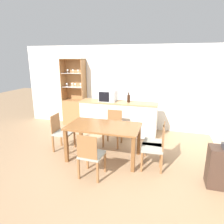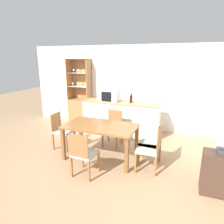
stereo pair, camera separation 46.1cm
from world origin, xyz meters
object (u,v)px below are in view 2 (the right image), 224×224
(dining_table, at_px, (101,130))
(microwave, at_px, (111,96))
(display_cabinet, at_px, (80,106))
(side_cabinet, at_px, (218,173))
(wine_bottle, at_px, (131,99))
(dining_chair_head_near, at_px, (84,154))
(telephone, at_px, (224,151))
(dining_chair_side_right_far, at_px, (152,144))
(dining_chair_side_left_far, at_px, (62,130))
(dining_chair_head_far, at_px, (113,128))
(dining_chair_side_right_near, at_px, (149,149))

(dining_table, distance_m, microwave, 1.65)
(display_cabinet, height_order, side_cabinet, display_cabinet)
(display_cabinet, xyz_separation_m, wine_bottle, (1.89, -0.45, 0.47))
(dining_chair_head_near, bearing_deg, telephone, 11.09)
(wine_bottle, bearing_deg, microwave, -179.58)
(dining_chair_side_right_far, height_order, side_cabinet, dining_chair_side_right_far)
(dining_chair_side_right_far, bearing_deg, dining_chair_side_left_far, 93.37)
(wine_bottle, relative_size, telephone, 1.51)
(microwave, bearing_deg, dining_chair_head_near, -81.13)
(dining_chair_head_far, bearing_deg, wine_bottle, -105.66)
(dining_table, xyz_separation_m, wine_bottle, (0.23, 1.55, 0.41))
(display_cabinet, bearing_deg, dining_chair_side_right_near, -37.63)
(dining_chair_side_right_near, height_order, microwave, microwave)
(dining_chair_side_right_far, xyz_separation_m, telephone, (1.21, -0.55, 0.31))
(dining_table, height_order, side_cabinet, dining_table)
(dining_chair_side_right_near, xyz_separation_m, wine_bottle, (-0.87, 1.68, 0.62))
(dining_chair_side_right_far, xyz_separation_m, wine_bottle, (-0.87, 1.42, 0.62))
(dining_chair_head_far, relative_size, wine_bottle, 3.10)
(dining_table, xyz_separation_m, microwave, (-0.36, 1.55, 0.46))
(microwave, bearing_deg, display_cabinet, 160.79)
(dining_chair_side_right_far, relative_size, microwave, 1.88)
(display_cabinet, distance_m, microwave, 1.46)
(dining_chair_side_right_far, xyz_separation_m, dining_chair_side_right_near, (-0.00, -0.26, 0.00))
(wine_bottle, xyz_separation_m, telephone, (2.08, -1.97, -0.31))
(dining_chair_side_right_near, bearing_deg, telephone, -107.68)
(dining_chair_side_right_far, distance_m, dining_chair_side_right_near, 0.26)
(wine_bottle, bearing_deg, dining_chair_side_left_far, -133.28)
(dining_chair_head_near, relative_size, wine_bottle, 3.10)
(display_cabinet, xyz_separation_m, dining_chair_side_left_far, (0.55, -1.87, -0.16))
(dining_chair_side_right_near, height_order, telephone, dining_chair_side_right_near)
(dining_chair_head_near, height_order, side_cabinet, dining_chair_head_near)
(dining_chair_side_right_near, bearing_deg, dining_chair_side_left_far, 79.31)
(dining_chair_head_near, relative_size, microwave, 1.88)
(dining_chair_head_far, distance_m, dining_chair_side_left_far, 1.27)
(dining_chair_side_left_far, distance_m, side_cabinet, 3.43)
(dining_chair_head_near, xyz_separation_m, wine_bottle, (0.24, 2.31, 0.62))
(dining_chair_head_near, relative_size, side_cabinet, 1.22)
(dining_chair_head_near, bearing_deg, dining_chair_head_far, 92.63)
(dining_chair_side_left_far, distance_m, telephone, 3.47)
(dining_chair_side_left_far, xyz_separation_m, telephone, (3.41, -0.55, 0.31))
(dining_chair_head_far, xyz_separation_m, dining_chair_head_near, (-0.00, -1.52, 0.00))
(dining_chair_side_left_far, bearing_deg, dining_table, 82.56)
(dining_table, distance_m, dining_chair_head_far, 0.79)
(dining_chair_side_left_far, distance_m, dining_chair_head_near, 1.42)
(dining_table, xyz_separation_m, dining_chair_head_near, (-0.00, -0.76, -0.21))
(wine_bottle, height_order, side_cabinet, wine_bottle)
(dining_chair_side_right_near, relative_size, side_cabinet, 1.22)
(dining_chair_side_right_far, relative_size, side_cabinet, 1.22)
(dining_chair_head_near, bearing_deg, dining_chair_side_right_near, 32.58)
(dining_chair_head_near, xyz_separation_m, telephone, (2.31, 0.34, 0.31))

